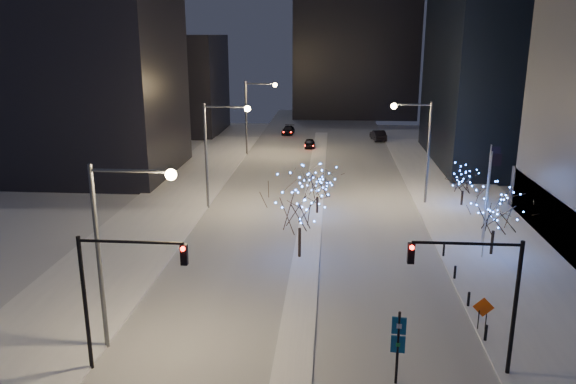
# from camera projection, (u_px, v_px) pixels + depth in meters

# --- Properties ---
(ground) EXTENTS (160.00, 160.00, 0.00)m
(ground) POSITION_uv_depth(u_px,v_px,m) (292.00, 377.00, 27.26)
(ground) COLOR silver
(ground) RESTS_ON ground
(road) EXTENTS (20.00, 130.00, 0.02)m
(road) POSITION_uv_depth(u_px,v_px,m) (315.00, 188.00, 60.84)
(road) COLOR silver
(road) RESTS_ON ground
(median) EXTENTS (2.00, 80.00, 0.15)m
(median) POSITION_uv_depth(u_px,v_px,m) (313.00, 200.00, 56.03)
(median) COLOR white
(median) RESTS_ON ground
(east_sidewalk) EXTENTS (10.00, 90.00, 0.15)m
(east_sidewalk) POSITION_uv_depth(u_px,v_px,m) (494.00, 240.00, 45.30)
(east_sidewalk) COLOR white
(east_sidewalk) RESTS_ON ground
(west_sidewalk) EXTENTS (8.00, 90.00, 0.15)m
(west_sidewalk) POSITION_uv_depth(u_px,v_px,m) (144.00, 230.00, 47.49)
(west_sidewalk) COLOR white
(west_sidewalk) RESTS_ON ground
(filler_west_near) EXTENTS (22.00, 18.00, 24.00)m
(filler_west_near) POSITION_uv_depth(u_px,v_px,m) (74.00, 71.00, 64.50)
(filler_west_near) COLOR black
(filler_west_near) RESTS_ON ground
(filler_west_far) EXTENTS (18.00, 16.00, 16.00)m
(filler_west_far) POSITION_uv_depth(u_px,v_px,m) (168.00, 84.00, 94.23)
(filler_west_far) COLOR black
(filler_west_far) RESTS_ON ground
(horizon_block) EXTENTS (24.00, 14.00, 42.00)m
(horizon_block) POSITION_uv_depth(u_px,v_px,m) (356.00, 8.00, 109.40)
(horizon_block) COLOR black
(horizon_block) RESTS_ON ground
(street_lamp_w_near) EXTENTS (4.40, 0.56, 10.00)m
(street_lamp_w_near) POSITION_uv_depth(u_px,v_px,m) (117.00, 233.00, 28.09)
(street_lamp_w_near) COLOR #595E66
(street_lamp_w_near) RESTS_ON ground
(street_lamp_w_mid) EXTENTS (4.40, 0.56, 10.00)m
(street_lamp_w_mid) POSITION_uv_depth(u_px,v_px,m) (217.00, 141.00, 52.08)
(street_lamp_w_mid) COLOR #595E66
(street_lamp_w_mid) RESTS_ON ground
(street_lamp_w_far) EXTENTS (4.40, 0.56, 10.00)m
(street_lamp_w_far) POSITION_uv_depth(u_px,v_px,m) (254.00, 108.00, 76.07)
(street_lamp_w_far) COLOR #595E66
(street_lamp_w_far) RESTS_ON ground
(street_lamp_east) EXTENTS (3.90, 0.56, 10.00)m
(street_lamp_east) POSITION_uv_depth(u_px,v_px,m) (420.00, 139.00, 53.54)
(street_lamp_east) COLOR #595E66
(street_lamp_east) RESTS_ON ground
(traffic_signal_west) EXTENTS (5.26, 0.43, 7.00)m
(traffic_signal_west) POSITION_uv_depth(u_px,v_px,m) (114.00, 282.00, 26.60)
(traffic_signal_west) COLOR black
(traffic_signal_west) RESTS_ON ground
(traffic_signal_east) EXTENTS (5.26, 0.43, 7.00)m
(traffic_signal_east) POSITION_uv_depth(u_px,v_px,m) (483.00, 285.00, 26.25)
(traffic_signal_east) COLOR black
(traffic_signal_east) RESTS_ON ground
(flagpoles) EXTENTS (1.35, 2.60, 8.00)m
(flagpoles) POSITION_uv_depth(u_px,v_px,m) (488.00, 192.00, 41.50)
(flagpoles) COLOR silver
(flagpoles) RESTS_ON east_sidewalk
(bollards) EXTENTS (0.16, 12.16, 0.90)m
(bollards) POSITION_uv_depth(u_px,v_px,m) (461.00, 285.00, 35.92)
(bollards) COLOR black
(bollards) RESTS_ON east_sidewalk
(car_near) EXTENTS (1.63, 3.81, 1.28)m
(car_near) POSITION_uv_depth(u_px,v_px,m) (310.00, 143.00, 82.28)
(car_near) COLOR black
(car_near) RESTS_ON ground
(car_mid) EXTENTS (2.44, 5.13, 1.62)m
(car_mid) POSITION_uv_depth(u_px,v_px,m) (378.00, 135.00, 87.96)
(car_mid) COLOR black
(car_mid) RESTS_ON ground
(car_far) EXTENTS (2.06, 4.64, 1.32)m
(car_far) POSITION_uv_depth(u_px,v_px,m) (288.00, 130.00, 93.46)
(car_far) COLOR black
(car_far) RESTS_ON ground
(holiday_tree_median_near) EXTENTS (5.13, 5.13, 6.04)m
(holiday_tree_median_near) POSITION_uv_depth(u_px,v_px,m) (300.00, 206.00, 40.63)
(holiday_tree_median_near) COLOR black
(holiday_tree_median_near) RESTS_ON median
(holiday_tree_median_far) EXTENTS (4.34, 4.34, 4.58)m
(holiday_tree_median_far) POSITION_uv_depth(u_px,v_px,m) (317.00, 182.00, 51.16)
(holiday_tree_median_far) COLOR black
(holiday_tree_median_far) RESTS_ON median
(holiday_tree_plaza_near) EXTENTS (5.41, 5.41, 5.40)m
(holiday_tree_plaza_near) POSITION_uv_depth(u_px,v_px,m) (495.00, 210.00, 41.29)
(holiday_tree_plaza_near) COLOR black
(holiday_tree_plaza_near) RESTS_ON east_sidewalk
(holiday_tree_plaza_far) EXTENTS (3.28, 3.28, 4.03)m
(holiday_tree_plaza_far) POSITION_uv_depth(u_px,v_px,m) (464.00, 179.00, 53.63)
(holiday_tree_plaza_far) COLOR black
(holiday_tree_plaza_far) RESTS_ON east_sidewalk
(wayfinding_sign) EXTENTS (0.67, 0.16, 3.77)m
(wayfinding_sign) POSITION_uv_depth(u_px,v_px,m) (398.00, 340.00, 26.18)
(wayfinding_sign) COLOR black
(wayfinding_sign) RESTS_ON ground
(construction_sign) EXTENTS (1.17, 0.12, 1.93)m
(construction_sign) POSITION_uv_depth(u_px,v_px,m) (483.00, 310.00, 31.13)
(construction_sign) COLOR black
(construction_sign) RESTS_ON east_sidewalk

